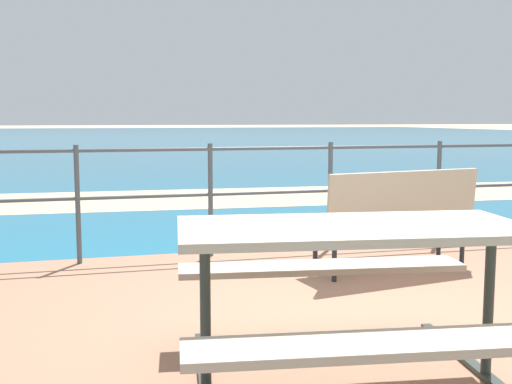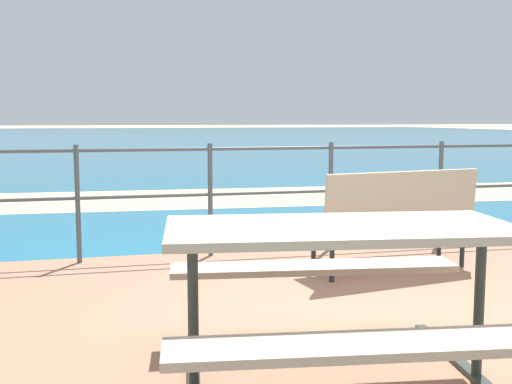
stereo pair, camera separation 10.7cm
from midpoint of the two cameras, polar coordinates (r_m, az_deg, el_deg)
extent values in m
plane|color=tan|center=(3.82, 12.17, -13.86)|extent=(240.00, 240.00, 0.00)
cube|color=#996B51|center=(3.81, 12.18, -13.43)|extent=(6.40, 5.20, 0.06)
cube|color=#196B8E|center=(43.25, -11.77, 4.87)|extent=(90.00, 90.00, 0.01)
cube|color=tan|center=(10.42, -4.94, -0.57)|extent=(54.06, 5.26, 0.01)
cube|color=tan|center=(2.92, 8.86, -3.37)|extent=(1.70, 0.94, 0.04)
cube|color=tan|center=(2.44, 12.57, -13.57)|extent=(1.63, 0.47, 0.04)
cube|color=tan|center=(3.57, 6.18, -6.90)|extent=(1.63, 0.47, 0.04)
cylinder|color=#2D3833|center=(2.91, -4.72, -11.10)|extent=(0.06, 0.06, 0.77)
cylinder|color=#2D3833|center=(3.25, 20.69, -9.61)|extent=(0.06, 0.06, 0.77)
cube|color=#2D3833|center=(3.37, 20.42, -15.63)|extent=(0.25, 1.48, 0.03)
cube|color=#BCAD93|center=(5.34, 12.79, -2.28)|extent=(1.50, 0.63, 0.04)
cube|color=#BCAD93|center=(5.17, 14.03, -0.25)|extent=(1.44, 0.30, 0.38)
cylinder|color=#1E2328|center=(5.89, 16.97, -3.79)|extent=(0.04, 0.04, 0.45)
cylinder|color=#1E2328|center=(5.67, 18.94, -4.26)|extent=(0.04, 0.04, 0.45)
cylinder|color=#1E2328|center=(5.16, 5.90, -5.00)|extent=(0.04, 0.04, 0.45)
cylinder|color=#1E2328|center=(4.91, 7.61, -5.64)|extent=(0.04, 0.04, 0.45)
cylinder|color=#4C5156|center=(5.67, -15.51, -1.09)|extent=(0.04, 0.04, 1.05)
cylinder|color=#4C5156|center=(5.75, -3.68, -0.74)|extent=(0.04, 0.04, 1.05)
cylinder|color=#4C5156|center=(6.07, 7.35, -0.39)|extent=(0.04, 0.04, 1.05)
cylinder|color=#4C5156|center=(6.59, 16.97, -0.07)|extent=(0.04, 0.04, 1.05)
cylinder|color=#4C5156|center=(5.84, 2.00, 4.03)|extent=(5.90, 0.03, 0.03)
cylinder|color=#4C5156|center=(5.88, 1.98, -0.05)|extent=(5.90, 0.03, 0.03)
camera|label=1|loc=(0.05, -89.48, 0.06)|focal=43.61mm
camera|label=2|loc=(0.05, 90.52, -0.06)|focal=43.61mm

